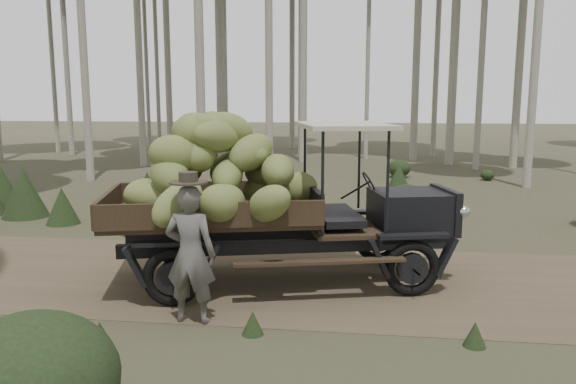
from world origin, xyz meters
name	(u,v)px	position (x,y,z in m)	size (l,w,h in m)	color
ground	(408,284)	(0.00, 0.00, 0.00)	(120.00, 120.00, 0.00)	#473D2B
dirt_track	(408,284)	(0.00, 0.00, 0.00)	(70.00, 4.00, 0.01)	brown
banana_truck	(249,185)	(-2.41, -0.38, 1.57)	(5.64, 3.39, 2.77)	black
farmer	(190,253)	(-2.88, -1.89, 0.92)	(0.67, 0.50, 1.95)	#55514E
undergrowth	(306,278)	(-1.43, -1.56, 0.54)	(20.63, 24.63, 1.35)	#233319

